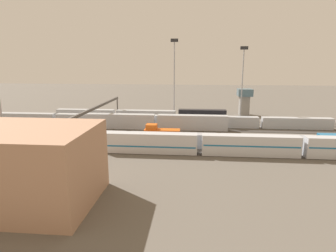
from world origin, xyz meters
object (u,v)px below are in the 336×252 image
Objects in this scene: train_on_track_2 at (155,121)px; light_mast_0 at (243,74)px; train_on_track_0 at (140,115)px; train_on_track_6 at (161,135)px; light_mast_2 at (174,70)px; control_tower at (244,100)px; train_on_track_8 at (250,145)px; signal_gantry at (99,108)px; train_on_track_3 at (156,122)px; train_on_track_7 at (122,139)px.

light_mast_0 is at bearing -157.00° from train_on_track_2.
train_on_track_0 reaches higher than train_on_track_2.
train_on_track_2 is (4.63, -20.00, -0.14)m from train_on_track_6.
light_mast_2 reaches higher than train_on_track_2.
train_on_track_0 is 44.98m from control_tower.
train_on_track_8 reaches higher than train_on_track_0.
train_on_track_8 is 6.41× the size of control_tower.
train_on_track_2 is 3.90× the size of light_mast_2.
light_mast_2 is at bearing -134.05° from signal_gantry.
train_on_track_2 is 43.47m from control_tower.
train_on_track_0 is (11.61, -30.00, -0.05)m from train_on_track_6.
train_on_track_6 and train_on_track_8 have the same top height.
train_on_track_0 is 17.09m from train_on_track_3.
light_mast_0 reaches higher than train_on_track_0.
train_on_track_3 is 45.59m from control_tower.
train_on_track_6 is 0.08× the size of train_on_track_2.
signal_gantry is (48.41, 23.50, -9.90)m from light_mast_0.
train_on_track_0 is at bearing -68.84° from train_on_track_6.
train_on_track_2 is (-6.98, 10.00, -0.09)m from train_on_track_0.
light_mast_0 reaches higher than train_on_track_3.
train_on_track_2 is 22.55m from light_mast_2.
light_mast_0 is at bearing -148.85° from train_on_track_3.
train_on_track_2 is 37.95m from light_mast_0.
light_mast_0 is 54.72m from signal_gantry.
signal_gantry is at bearing 64.31° from train_on_track_0.
train_on_track_6 is 0.33× the size of light_mast_2.
train_on_track_6 is 0.90× the size of control_tower.
signal_gantry is at bearing 45.95° from light_mast_2.
train_on_track_3 is at bearing -107.91° from train_on_track_7.
light_mast_2 reaches higher than signal_gantry.
train_on_track_7 is 43.43m from light_mast_2.
train_on_track_8 is 2.56× the size of light_mast_0.
train_on_track_2 is at bearing -76.51° from train_on_track_3.
control_tower is at bearing -138.29° from train_on_track_3.
train_on_track_0 is 1.48× the size of signal_gantry.
train_on_track_7 is at bearing -8.73° from train_on_track_8.
light_mast_2 is (-11.19, -38.29, 17.18)m from train_on_track_7.
light_mast_2 is at bearing 0.47° from light_mast_0.
train_on_track_7 is 64.59m from control_tower.
train_on_track_0 is 2.16× the size of light_mast_2.
light_mast_2 reaches higher than train_on_track_6.
train_on_track_3 is at bearing 118.61° from train_on_track_0.
train_on_track_2 is at bearing 35.69° from control_tower.
train_on_track_3 is at bearing -43.77° from train_on_track_8.
control_tower reaches higher than train_on_track_8.
light_mast_2 reaches higher than control_tower.
signal_gantry is at bearing 31.06° from train_on_track_2.
light_mast_2 is at bearing -92.23° from train_on_track_6.
control_tower is at bearing -128.80° from train_on_track_7.
light_mast_0 is 2.50× the size of control_tower.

